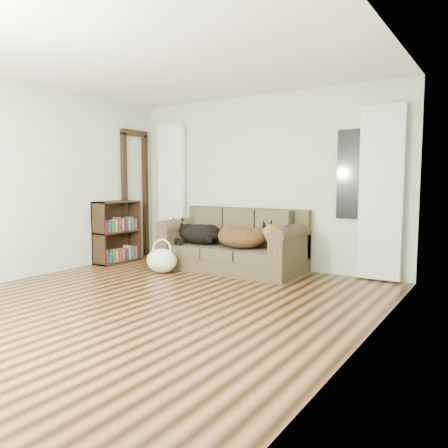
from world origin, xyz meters
The scene contains 15 objects.
floor centered at (0.00, 0.00, 0.00)m, with size 5.00×5.00×0.00m, color black.
ceiling centered at (0.00, 0.00, 2.60)m, with size 5.00×5.00×0.00m, color white.
wall_back centered at (0.00, 2.50, 1.30)m, with size 4.50×0.04×2.60m, color beige.
wall_left centered at (-2.25, 0.00, 1.30)m, with size 0.04×5.00×2.60m, color beige.
wall_right centered at (2.25, 0.00, 1.30)m, with size 0.04×5.00×2.60m, color beige.
curtain_left centered at (-1.70, 2.42, 1.15)m, with size 0.55×0.08×2.25m, color white.
curtain_right centered at (1.80, 2.42, 1.15)m, with size 0.55×0.08×2.25m, color white.
window_pane centered at (1.45, 2.47, 1.40)m, with size 0.50×0.03×1.20m, color black.
door_casing centered at (-2.20, 2.05, 1.05)m, with size 0.07×0.60×2.10m, color black.
sofa centered at (-0.20, 1.97, 0.45)m, with size 2.10×0.91×0.86m, color #332E1E.
dog_black_lab centered at (-0.80, 1.94, 0.48)m, with size 0.73×0.51×0.31m, color black.
dog_shepherd centered at (0.04, 1.95, 0.49)m, with size 0.75×0.53×0.33m, color black.
tv_remote centered at (0.77, 1.79, 0.73)m, with size 0.05×0.18×0.02m, color black.
tote_bag centered at (-0.94, 1.27, 0.16)m, with size 0.48×0.37×0.35m, color silver.
bookshelf centered at (-2.09, 1.51, 0.50)m, with size 0.30×0.79×0.99m, color black.
Camera 1 is at (3.18, -3.41, 1.30)m, focal length 35.00 mm.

